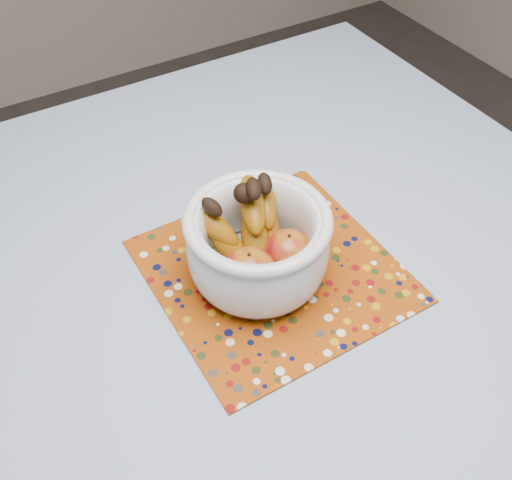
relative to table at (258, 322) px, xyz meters
The scene contains 4 objects.
table is the anchor object (origin of this frame).
tablecloth 0.08m from the table, ahead, with size 1.32×1.32×0.01m, color #647CA8.
placemat 0.10m from the table, 24.85° to the left, with size 0.37×0.37×0.00m, color #873607.
fruit_bowl 0.17m from the table, 67.58° to the left, with size 0.22×0.23×0.17m.
Camera 1 is at (-0.31, -0.51, 1.48)m, focal length 42.00 mm.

